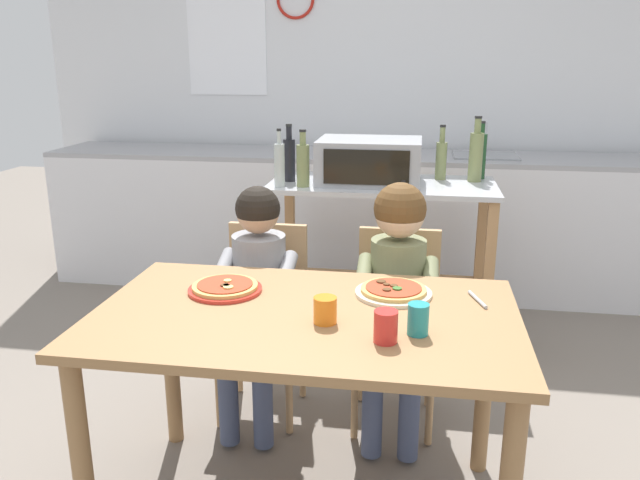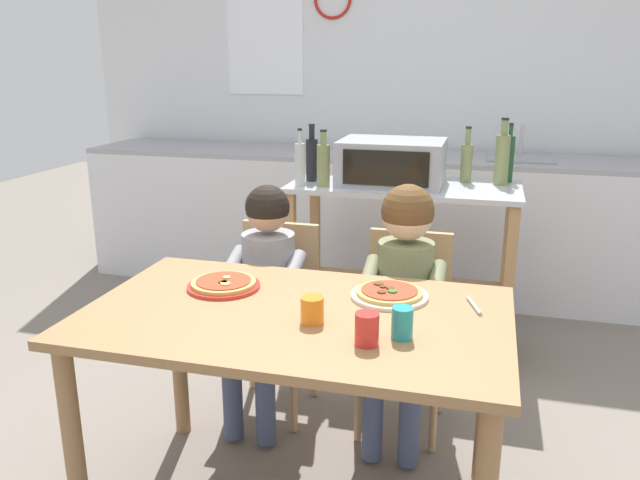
% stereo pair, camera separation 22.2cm
% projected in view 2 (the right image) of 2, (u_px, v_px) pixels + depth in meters
% --- Properties ---
extents(ground_plane, '(10.63, 10.63, 0.00)m').
position_uv_depth(ground_plane, '(359.00, 369.00, 3.18)').
color(ground_plane, slate).
extents(back_wall_tiled, '(4.72, 0.14, 2.70)m').
position_uv_depth(back_wall_tiled, '(411.00, 81.00, 4.33)').
color(back_wall_tiled, silver).
rests_on(back_wall_tiled, ground).
extents(kitchen_counter, '(4.25, 0.60, 1.10)m').
position_uv_depth(kitchen_counter, '(398.00, 222.00, 4.21)').
color(kitchen_counter, silver).
rests_on(kitchen_counter, ground).
extents(kitchen_island_cart, '(1.15, 0.55, 0.89)m').
position_uv_depth(kitchen_island_cart, '(402.00, 240.00, 3.29)').
color(kitchen_island_cart, '#B7BABF').
rests_on(kitchen_island_cart, ground).
extents(toaster_oven, '(0.52, 0.40, 0.22)m').
position_uv_depth(toaster_oven, '(392.00, 162.00, 3.19)').
color(toaster_oven, '#999BA0').
rests_on(toaster_oven, kitchen_island_cart).
extents(bottle_dark_olive_oil, '(0.05, 0.05, 0.29)m').
position_uv_depth(bottle_dark_olive_oil, '(300.00, 163.00, 3.13)').
color(bottle_dark_olive_oil, '#ADB7B2').
rests_on(bottle_dark_olive_oil, kitchen_island_cart).
extents(bottle_brown_beer, '(0.07, 0.07, 0.33)m').
position_uv_depth(bottle_brown_beer, '(502.00, 158.00, 3.16)').
color(bottle_brown_beer, olive).
rests_on(bottle_brown_beer, kitchen_island_cart).
extents(bottle_squat_spirits, '(0.06, 0.06, 0.28)m').
position_uv_depth(bottle_squat_spirits, '(323.00, 163.00, 3.12)').
color(bottle_squat_spirits, olive).
rests_on(bottle_squat_spirits, kitchen_island_cart).
extents(bottle_clear_vinegar, '(0.05, 0.05, 0.30)m').
position_uv_depth(bottle_clear_vinegar, '(509.00, 158.00, 3.23)').
color(bottle_clear_vinegar, '#1E4723').
rests_on(bottle_clear_vinegar, kitchen_island_cart).
extents(bottle_tall_green_wine, '(0.06, 0.06, 0.29)m').
position_uv_depth(bottle_tall_green_wine, '(467.00, 160.00, 3.23)').
color(bottle_tall_green_wine, olive).
rests_on(bottle_tall_green_wine, kitchen_island_cart).
extents(bottle_slim_sauce, '(0.06, 0.06, 0.29)m').
position_uv_depth(bottle_slim_sauce, '(312.00, 158.00, 3.27)').
color(bottle_slim_sauce, black).
rests_on(bottle_slim_sauce, kitchen_island_cart).
extents(dining_table, '(1.33, 0.80, 0.74)m').
position_uv_depth(dining_table, '(296.00, 342.00, 2.01)').
color(dining_table, olive).
rests_on(dining_table, ground).
extents(dining_chair_left, '(0.36, 0.36, 0.81)m').
position_uv_depth(dining_chair_left, '(275.00, 303.00, 2.75)').
color(dining_chair_left, tan).
rests_on(dining_chair_left, ground).
extents(dining_chair_right, '(0.36, 0.36, 0.81)m').
position_uv_depth(dining_chair_right, '(405.00, 316.00, 2.61)').
color(dining_chair_right, tan).
rests_on(dining_chair_right, ground).
extents(child_in_grey_shirt, '(0.32, 0.42, 1.00)m').
position_uv_depth(child_in_grey_shirt, '(264.00, 278.00, 2.59)').
color(child_in_grey_shirt, '#424C6B').
rests_on(child_in_grey_shirt, ground).
extents(child_in_olive_shirt, '(0.32, 0.42, 1.03)m').
position_uv_depth(child_in_olive_shirt, '(403.00, 280.00, 2.45)').
color(child_in_olive_shirt, '#424C6B').
rests_on(child_in_olive_shirt, ground).
extents(pizza_plate_red_rimmed, '(0.25, 0.25, 0.03)m').
position_uv_depth(pizza_plate_red_rimmed, '(224.00, 284.00, 2.18)').
color(pizza_plate_red_rimmed, red).
rests_on(pizza_plate_red_rimmed, dining_table).
extents(pizza_plate_cream, '(0.26, 0.26, 0.03)m').
position_uv_depth(pizza_plate_cream, '(389.00, 294.00, 2.10)').
color(pizza_plate_cream, beige).
rests_on(pizza_plate_cream, dining_table).
extents(drinking_cup_red, '(0.07, 0.07, 0.09)m').
position_uv_depth(drinking_cup_red, '(367.00, 329.00, 1.75)').
color(drinking_cup_red, red).
rests_on(drinking_cup_red, dining_table).
extents(drinking_cup_teal, '(0.06, 0.06, 0.09)m').
position_uv_depth(drinking_cup_teal, '(402.00, 323.00, 1.79)').
color(drinking_cup_teal, teal).
rests_on(drinking_cup_teal, dining_table).
extents(drinking_cup_orange, '(0.07, 0.07, 0.08)m').
position_uv_depth(drinking_cup_orange, '(312.00, 310.00, 1.89)').
color(drinking_cup_orange, orange).
rests_on(drinking_cup_orange, dining_table).
extents(serving_spoon, '(0.05, 0.14, 0.01)m').
position_uv_depth(serving_spoon, '(474.00, 305.00, 2.02)').
color(serving_spoon, '#B7BABF').
rests_on(serving_spoon, dining_table).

